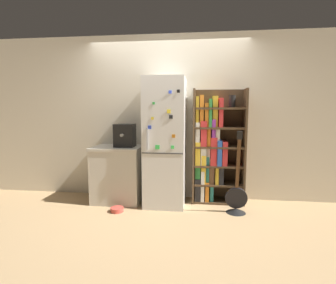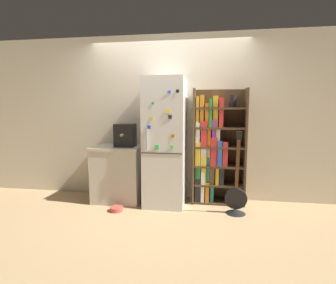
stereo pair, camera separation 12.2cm
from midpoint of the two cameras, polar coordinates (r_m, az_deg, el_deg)
ground_plane at (r=4.03m, az=0.01°, el=-13.74°), size 16.00×16.00×0.00m
wall_back at (r=4.24m, az=0.99°, el=5.30°), size 8.00×0.05×2.60m
refrigerator at (r=3.92m, az=0.29°, el=-0.03°), size 0.59×0.67×1.89m
bookshelf at (r=4.07m, az=10.60°, el=-1.55°), size 0.78×0.34×1.74m
kitchen_counter at (r=4.22m, az=-9.86°, el=-6.71°), size 0.75×0.60×0.86m
espresso_machine at (r=4.06m, az=-8.44°, el=1.46°), size 0.29×0.32×0.35m
guitar at (r=3.82m, az=15.45°, el=-12.41°), size 0.30×0.28×1.15m
pet_bowl at (r=3.89m, az=-10.22°, el=-14.09°), size 0.19×0.19×0.06m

